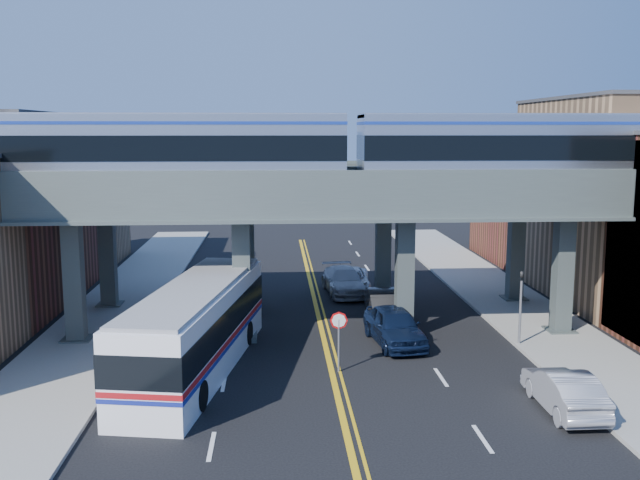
# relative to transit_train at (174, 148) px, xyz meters

# --- Properties ---
(ground) EXTENTS (120.00, 120.00, 0.00)m
(ground) POSITION_rel_transit_train_xyz_m (7.08, -8.00, -9.37)
(ground) COLOR black
(ground) RESTS_ON ground
(sidewalk_west) EXTENTS (5.00, 70.00, 0.16)m
(sidewalk_west) POSITION_rel_transit_train_xyz_m (-4.42, 2.00, -9.29)
(sidewalk_west) COLOR gray
(sidewalk_west) RESTS_ON ground
(sidewalk_east) EXTENTS (5.00, 70.00, 0.16)m
(sidewalk_east) POSITION_rel_transit_train_xyz_m (18.58, 2.00, -9.29)
(sidewalk_east) COLOR gray
(sidewalk_east) RESTS_ON ground
(building_west_c) EXTENTS (8.00, 10.00, 8.00)m
(building_west_c) POSITION_rel_transit_train_xyz_m (-11.42, 21.00, -5.37)
(building_west_c) COLOR #A07752
(building_west_c) RESTS_ON ground
(building_east_b) EXTENTS (8.00, 14.00, 12.00)m
(building_east_b) POSITION_rel_transit_train_xyz_m (25.58, 8.00, -3.37)
(building_east_b) COLOR #A07752
(building_east_b) RESTS_ON ground
(building_east_c) EXTENTS (8.00, 10.00, 9.00)m
(building_east_c) POSITION_rel_transit_train_xyz_m (25.58, 21.00, -4.87)
(building_east_c) COLOR brown
(building_east_c) RESTS_ON ground
(elevated_viaduct_near) EXTENTS (52.00, 3.60, 7.40)m
(elevated_viaduct_near) POSITION_rel_transit_train_xyz_m (7.08, 0.00, -2.90)
(elevated_viaduct_near) COLOR #444F4D
(elevated_viaduct_near) RESTS_ON ground
(elevated_viaduct_far) EXTENTS (52.00, 3.60, 7.40)m
(elevated_viaduct_far) POSITION_rel_transit_train_xyz_m (7.08, 7.00, -2.90)
(elevated_viaduct_far) COLOR #444F4D
(elevated_viaduct_far) RESTS_ON ground
(transit_train) EXTENTS (49.83, 3.13, 3.65)m
(transit_train) POSITION_rel_transit_train_xyz_m (0.00, 0.00, 0.00)
(transit_train) COLOR black
(transit_train) RESTS_ON elevated_viaduct_near
(stop_sign) EXTENTS (0.76, 0.09, 2.63)m
(stop_sign) POSITION_rel_transit_train_xyz_m (7.38, -5.00, -7.61)
(stop_sign) COLOR slate
(stop_sign) RESTS_ON ground
(traffic_signal) EXTENTS (0.15, 0.18, 4.10)m
(traffic_signal) POSITION_rel_transit_train_xyz_m (16.28, -2.00, -7.07)
(traffic_signal) COLOR slate
(traffic_signal) RESTS_ON ground
(transit_bus) EXTENTS (5.37, 14.05, 3.54)m
(transit_bus) POSITION_rel_transit_train_xyz_m (1.32, -4.39, -7.55)
(transit_bus) COLOR white
(transit_bus) RESTS_ON ground
(car_lane_a) EXTENTS (2.76, 5.50, 1.80)m
(car_lane_a) POSITION_rel_transit_train_xyz_m (10.42, -1.20, -8.47)
(car_lane_a) COLOR #0E1933
(car_lane_a) RESTS_ON ground
(car_lane_b) EXTENTS (2.03, 5.52, 1.81)m
(car_lane_b) POSITION_rel_transit_train_xyz_m (10.62, 2.35, -8.47)
(car_lane_b) COLOR #28282A
(car_lane_b) RESTS_ON ground
(car_lane_c) EXTENTS (2.93, 5.64, 1.52)m
(car_lane_c) POSITION_rel_transit_train_xyz_m (9.41, 9.99, -8.61)
(car_lane_c) COLOR white
(car_lane_c) RESTS_ON ground
(car_lane_d) EXTENTS (2.78, 5.76, 1.62)m
(car_lane_d) POSITION_rel_transit_train_xyz_m (9.03, 9.65, -8.56)
(car_lane_d) COLOR #9F9FA3
(car_lane_d) RESTS_ON ground
(car_parked_curb) EXTENTS (1.67, 4.75, 1.56)m
(car_parked_curb) POSITION_rel_transit_train_xyz_m (15.23, -9.79, -8.59)
(car_parked_curb) COLOR #A09FA4
(car_parked_curb) RESTS_ON ground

